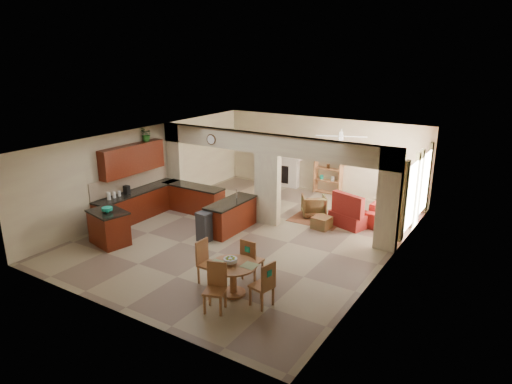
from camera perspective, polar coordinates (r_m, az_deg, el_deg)
The scene contains 39 objects.
floor at distance 13.49m, azimuth -0.77°, elevation -5.15°, with size 10.00×10.00×0.00m, color gray.
ceiling at distance 12.69m, azimuth -0.82°, elevation 6.61°, with size 10.00×10.00×0.00m, color white.
wall_back at distance 17.29m, azimuth 8.27°, elevation 4.61°, with size 8.00×8.00×0.00m, color beige.
wall_front at distance 9.49m, azimuth -17.56°, elevation -6.90°, with size 8.00×8.00×0.00m, color beige.
wall_left at distance 15.49m, azimuth -13.34°, elevation 2.81°, with size 10.00×10.00×0.00m, color beige.
wall_right at distance 11.46m, azimuth 16.27°, elevation -2.55°, with size 10.00×10.00×0.00m, color beige.
partition_left_pier at distance 15.98m, azimuth -10.05°, elevation 3.46°, with size 0.60×0.25×2.80m, color beige.
partition_center_pier at distance 13.92m, azimuth 1.45°, elevation 0.38°, with size 0.80×0.25×2.20m, color beige.
partition_right_pier at distance 12.45m, azimuth 16.26°, elevation -0.97°, with size 0.60×0.25×2.80m, color beige.
partition_header at distance 13.58m, azimuth 1.49°, elevation 6.04°, with size 8.00×0.25×0.60m, color beige.
kitchen_counter at distance 15.07m, azimuth -11.77°, elevation -1.19°, with size 2.52×3.29×1.48m.
upper_cabinets at distance 14.70m, azimuth -15.18°, elevation 4.00°, with size 0.35×2.40×0.90m, color #481008.
peninsula at distance 13.55m, azimuth -3.17°, elevation -3.00°, with size 0.70×1.85×0.91m.
wall_clock at distance 14.57m, azimuth -5.64°, elevation 6.54°, with size 0.34×0.34×0.03m, color #53331B.
rug at distance 14.68m, azimuth 7.66°, elevation -3.38°, with size 1.60×1.30×0.01m, color brown.
fireplace at distance 18.02m, azimuth 3.30°, elevation 2.71°, with size 1.60×0.35×1.20m.
shelving_unit at distance 17.12m, azimuth 9.02°, elevation 2.72°, with size 1.00×0.32×1.80m, color brown.
window_a at distance 13.65m, azimuth 18.82°, elevation -0.48°, with size 0.02×0.90×1.90m, color white.
window_b at distance 15.25m, azimuth 20.37°, elevation 1.18°, with size 0.02×0.90×1.90m, color white.
glazed_door at distance 14.49m, azimuth 19.58°, elevation -0.17°, with size 0.02×0.70×2.10m, color white.
drape_a_left at distance 13.10m, azimuth 18.02°, elevation -1.14°, with size 0.10×0.28×2.30m, color #3D2118.
drape_a_right at distance 14.22m, azimuth 19.25°, elevation 0.17°, with size 0.10×0.28×2.30m, color #3D2118.
drape_b_left at distance 14.69m, azimuth 19.71°, elevation 0.66°, with size 0.10×0.28×2.30m, color #3D2118.
drape_b_right at distance 15.83m, azimuth 20.70°, elevation 1.71°, with size 0.10×0.28×2.30m, color #3D2118.
ceiling_fan at distance 14.69m, azimuth 10.61°, elevation 6.85°, with size 1.00×1.00×0.10m, color white.
kitchen_island at distance 13.24m, azimuth -17.89°, elevation -4.24°, with size 1.25×1.01×0.96m.
teal_bowl at distance 12.98m, azimuth -18.11°, elevation -2.13°, with size 0.29×0.29×0.14m, color #16997D.
trash_can at distance 12.90m, azimuth -6.50°, elevation -4.49°, with size 0.37×0.31×0.78m, color #2B2B2D.
dining_table at distance 10.12m, azimuth -2.87°, elevation -10.22°, with size 1.05×1.05×0.72m.
fruit_bowl at distance 9.99m, azimuth -3.22°, elevation -8.59°, with size 0.30×0.30×0.16m, color #82A924.
sofa at distance 15.00m, azimuth 16.98°, elevation -2.12°, with size 0.96×2.46×0.72m, color maroon.
chaise at distance 14.31m, azimuth 11.79°, elevation -3.24°, with size 1.09×0.89×0.44m, color maroon.
armchair at distance 14.88m, azimuth 7.25°, elevation -1.68°, with size 0.74×0.76×0.69m, color maroon.
ottoman at distance 13.92m, azimuth 8.21°, elevation -3.81°, with size 0.50×0.50×0.36m, color maroon.
plant at distance 15.02m, azimuth -13.54°, elevation 7.02°, with size 0.40×0.35×0.45m, color #1C4E14.
chair_north at distance 10.67m, azimuth -0.69°, elevation -8.25°, with size 0.43×0.43×1.02m.
chair_east at distance 9.62m, azimuth 1.10°, elevation -11.31°, with size 0.50×0.50×1.02m.
chair_south at distance 9.59m, azimuth -5.04°, elevation -11.47°, with size 0.54×0.54×1.02m.
chair_west at distance 10.65m, azimuth -6.30°, elevation -8.42°, with size 0.44×0.43×1.02m.
Camera 1 is at (6.78, -10.46, 5.17)m, focal length 32.00 mm.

